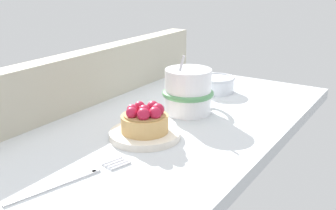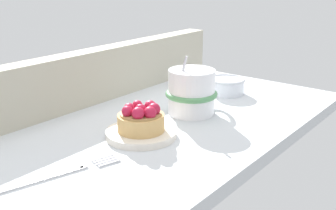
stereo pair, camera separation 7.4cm
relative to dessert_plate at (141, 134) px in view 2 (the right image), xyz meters
The scene contains 7 objects.
ground_plane 6.15cm from the dessert_plate, 18.87° to the left, with size 81.37×42.02×2.41cm, color silver.
window_rail_back 22.01cm from the dessert_plate, 74.94° to the left, with size 79.75×4.37×10.82cm, color #B2AD99.
dessert_plate is the anchor object (origin of this frame).
raspberry_tart 2.66cm from the dessert_plate, 82.30° to the right, with size 7.78×7.78×4.78cm.
coffee_mug 15.31cm from the dessert_plate, ahead, with size 13.12×9.95×11.57cm.
dessert_fork 17.00cm from the dessert_plate, behind, with size 17.97×6.30×0.60cm.
sugar_bowl 30.44cm from the dessert_plate, ahead, with size 8.33×8.33×3.48cm.
Camera 2 is at (-52.91, -45.33, 27.06)cm, focal length 44.51 mm.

